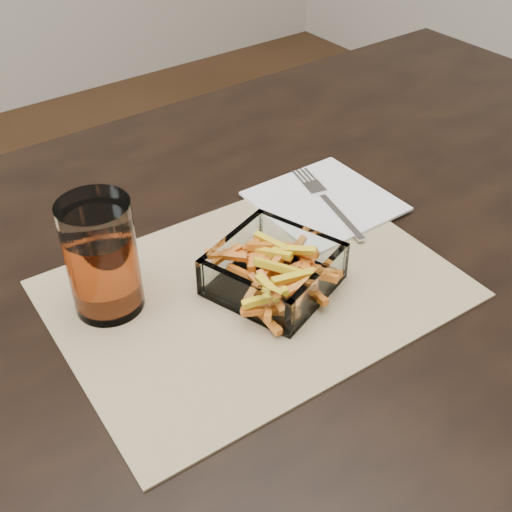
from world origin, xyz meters
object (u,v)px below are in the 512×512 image
(fork, at_px, (326,200))
(tumbler, at_px, (103,261))
(dining_table, at_px, (266,306))
(glass_bowl, at_px, (274,272))

(fork, bearing_deg, tumbler, -164.31)
(dining_table, height_order, glass_bowl, glass_bowl)
(glass_bowl, distance_m, fork, 0.19)
(dining_table, bearing_deg, glass_bowl, -120.08)
(tumbler, bearing_deg, fork, 1.76)
(tumbler, distance_m, fork, 0.34)
(tumbler, height_order, fork, tumbler)
(dining_table, bearing_deg, fork, 16.71)
(glass_bowl, xyz_separation_m, fork, (0.17, 0.09, -0.01))
(glass_bowl, bearing_deg, dining_table, 59.92)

